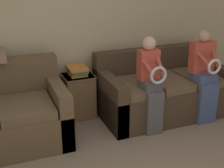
{
  "coord_description": "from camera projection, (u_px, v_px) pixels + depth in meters",
  "views": [
    {
      "loc": [
        -1.04,
        -1.57,
        2.07
      ],
      "look_at": [
        0.23,
        1.59,
        0.77
      ],
      "focal_mm": 50.0,
      "sensor_mm": 36.0,
      "label": 1
    }
  ],
  "objects": [
    {
      "name": "couch_main",
      "position": [
        162.0,
        91.0,
        4.58
      ],
      "size": [
        1.84,
        0.96,
        0.91
      ],
      "color": "#473828",
      "rests_on": "ground_plane"
    },
    {
      "name": "wall_back",
      "position": [
        68.0,
        27.0,
        4.33
      ],
      "size": [
        7.01,
        0.06,
        2.55
      ],
      "color": "beige",
      "rests_on": "ground_plane"
    },
    {
      "name": "child_left_seated",
      "position": [
        151.0,
        81.0,
        3.96
      ],
      "size": [
        0.27,
        0.38,
        1.25
      ],
      "color": "#56565B",
      "rests_on": "ground_plane"
    },
    {
      "name": "book_stack",
      "position": [
        77.0,
        71.0,
        4.34
      ],
      "size": [
        0.25,
        0.32,
        0.13
      ],
      "color": "gold",
      "rests_on": "side_shelf"
    },
    {
      "name": "side_shelf",
      "position": [
        79.0,
        95.0,
        4.47
      ],
      "size": [
        0.42,
        0.4,
        0.63
      ],
      "color": "brown",
      "rests_on": "ground_plane"
    },
    {
      "name": "child_right_seated",
      "position": [
        204.0,
        73.0,
        4.25
      ],
      "size": [
        0.35,
        0.37,
        1.27
      ],
      "color": "#475B8E",
      "rests_on": "ground_plane"
    }
  ]
}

